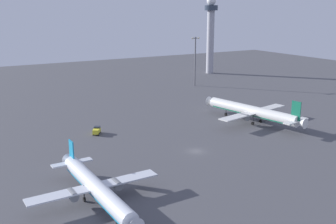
{
  "coord_description": "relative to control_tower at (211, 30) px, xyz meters",
  "views": [
    {
      "loc": [
        -60.44,
        -88.93,
        39.69
      ],
      "look_at": [
        7.5,
        29.11,
        4.0
      ],
      "focal_mm": 42.63,
      "sensor_mm": 36.0,
      "label": 1
    }
  ],
  "objects": [
    {
      "name": "ground_plane",
      "position": [
        -85.76,
        -112.88,
        -26.56
      ],
      "size": [
        416.0,
        416.0,
        0.0
      ],
      "primitive_type": "plane",
      "color": "#4C4C51"
    },
    {
      "name": "apron_light_east",
      "position": [
        -31.15,
        -30.07,
        -12.09
      ],
      "size": [
        4.8,
        0.9,
        25.27
      ],
      "color": "slate",
      "rests_on": "ground"
    },
    {
      "name": "maintenance_van",
      "position": [
        -104.71,
        -83.34,
        -25.38
      ],
      "size": [
        3.82,
        4.56,
        2.25
      ],
      "rotation": [
        0.0,
        0.0,
        5.74
      ],
      "color": "yellow",
      "rests_on": "ground"
    },
    {
      "name": "airplane_taxiway_distant",
      "position": [
        -52.12,
        -98.46,
        -22.48
      ],
      "size": [
        32.78,
        41.89,
        10.8
      ],
      "rotation": [
        0.0,
        0.0,
        0.19
      ],
      "color": "silver",
      "rests_on": "ground"
    },
    {
      "name": "airplane_mid_apron",
      "position": [
        -121.23,
        -128.16,
        -23.0
      ],
      "size": [
        28.48,
        36.62,
        9.4
      ],
      "rotation": [
        0.0,
        0.0,
        3.17
      ],
      "color": "silver",
      "rests_on": "ground"
    },
    {
      "name": "control_tower",
      "position": [
        0.0,
        0.0,
        0.0
      ],
      "size": [
        8.0,
        8.0,
        46.48
      ],
      "color": "#A8A8B2",
      "rests_on": "ground"
    }
  ]
}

